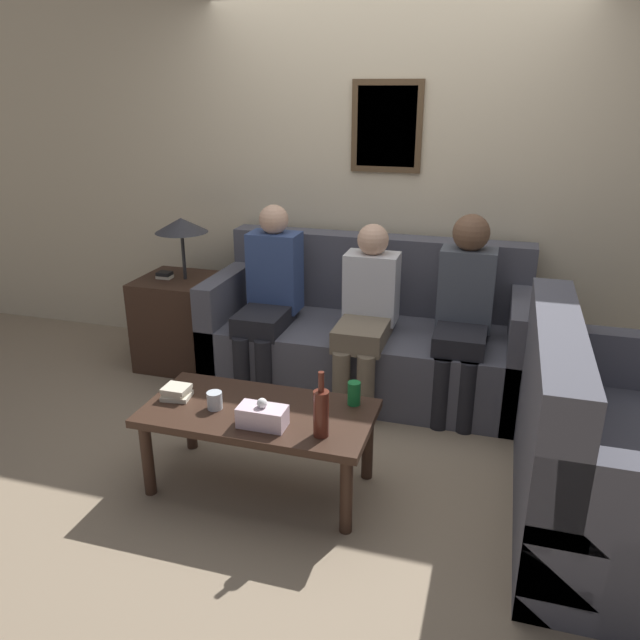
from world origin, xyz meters
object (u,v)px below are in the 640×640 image
Objects in this scene: wine_bottle at (321,412)px; couch_main at (367,338)px; person_right at (464,307)px; person_left at (269,292)px; couch_side at (610,463)px; drinking_glass at (215,400)px; coffee_table at (259,420)px; person_middle at (367,309)px.

couch_main is at bearing 94.15° from wine_bottle.
couch_main is 0.74m from person_right.
couch_main is 1.71× the size of person_left.
drinking_glass is (-1.87, -0.21, 0.15)m from couch_side.
person_left is (-0.38, 1.16, 0.28)m from coffee_table.
drinking_glass is 1.27m from person_middle.
person_middle is 0.60m from person_right.
couch_main is 1.83× the size of coffee_table.
coffee_table is 3.57× the size of wine_bottle.
person_middle is at bearing -4.06° from person_left.
wine_bottle is at bearing -9.31° from drinking_glass.
coffee_table is at bearing -105.22° from person_middle.
person_left is (-2.03, 0.99, 0.33)m from couch_side.
coffee_table is 0.24m from drinking_glass.
couch_side is 1.16× the size of person_right.
couch_side is at bearing 5.66° from coffee_table.
person_left reaches higher than drinking_glass.
person_middle is at bearing 55.16° from couch_side.
couch_side reaches higher than coffee_table.
coffee_table is at bearing 13.06° from drinking_glass.
coffee_table is at bearing 158.69° from wine_bottle.
couch_side reaches higher than drinking_glass.
person_left is at bearing 64.00° from couch_side.
person_middle is at bearing -172.93° from person_right.
person_middle reaches higher than coffee_table.
couch_main is at bearing 16.14° from person_left.
person_left is 1.07× the size of person_middle.
coffee_table is at bearing -127.21° from person_right.
wine_bottle is 1.43m from person_right.
person_right reaches higher than drinking_glass.
person_left reaches higher than couch_main.
couch_main is 0.74m from person_left.
person_right is (-0.76, 1.02, 0.34)m from couch_side.
couch_main reaches higher than drinking_glass.
person_left is at bearing -163.86° from couch_main.
person_left is at bearing 97.81° from drinking_glass.
person_right is at bearing 47.99° from drinking_glass.
couch_side is (1.40, -1.18, 0.00)m from couch_main.
wine_bottle is 0.26× the size of person_left.
couch_main is 1.71× the size of person_right.
drinking_glass is at bearing 170.69° from wine_bottle.
wine_bottle is at bearing -21.31° from coffee_table.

